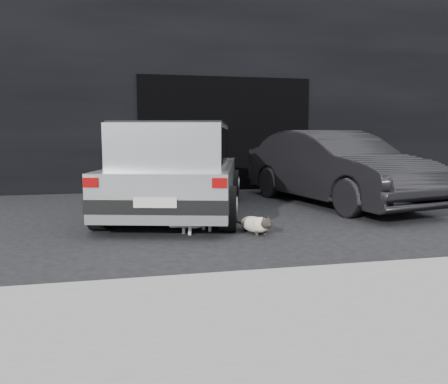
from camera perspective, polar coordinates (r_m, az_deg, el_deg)
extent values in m
plane|color=black|center=(6.21, -0.88, -4.36)|extent=(80.00, 80.00, 0.00)
cube|color=black|center=(12.23, -1.87, 13.16)|extent=(34.00, 4.00, 5.00)
cube|color=black|center=(10.20, 0.21, 7.57)|extent=(4.00, 0.10, 2.60)
cube|color=gray|center=(4.19, 20.28, -9.76)|extent=(18.00, 0.25, 0.12)
cube|color=silver|center=(7.23, -5.91, 1.22)|extent=(2.69, 4.25, 0.63)
cube|color=silver|center=(6.99, -6.21, 6.14)|extent=(2.16, 2.93, 0.63)
cube|color=black|center=(6.99, -6.21, 6.14)|extent=(2.14, 2.83, 0.50)
cube|color=black|center=(5.39, -8.81, -1.90)|extent=(1.76, 0.61, 0.18)
cube|color=black|center=(9.11, -4.17, 1.92)|extent=(1.76, 0.61, 0.18)
cube|color=silver|center=(5.30, -9.00, -1.41)|extent=(0.51, 0.15, 0.12)
cube|color=#8C0707|center=(5.48, -17.03, 1.20)|extent=(0.18, 0.08, 0.12)
cube|color=#8C0707|center=(5.17, -0.58, 1.18)|extent=(0.18, 0.08, 0.12)
cube|color=black|center=(6.99, -6.25, 8.83)|extent=(2.09, 2.67, 0.03)
cylinder|color=black|center=(6.08, -15.84, -2.00)|extent=(0.37, 0.64, 0.60)
cylinder|color=slate|center=(6.12, -16.92, -1.98)|extent=(0.10, 0.33, 0.33)
cylinder|color=black|center=(5.78, 0.52, -2.20)|extent=(0.37, 0.64, 0.60)
cylinder|color=slate|center=(5.78, 1.72, -2.21)|extent=(0.10, 0.33, 0.33)
cylinder|color=black|center=(8.73, -10.16, 0.93)|extent=(0.37, 0.64, 0.60)
cylinder|color=slate|center=(8.76, -10.94, 0.93)|extent=(0.10, 0.33, 0.33)
cylinder|color=black|center=(8.53, 1.15, 0.89)|extent=(0.37, 0.64, 0.60)
cylinder|color=slate|center=(8.52, 1.96, 0.89)|extent=(0.10, 0.33, 0.33)
imported|color=black|center=(8.29, 14.15, 3.12)|extent=(2.27, 4.35, 1.36)
ellipsoid|color=beige|center=(5.72, 4.00, -4.26)|extent=(0.41, 0.58, 0.20)
ellipsoid|color=beige|center=(5.61, 4.75, -4.25)|extent=(0.28, 0.28, 0.19)
ellipsoid|color=black|center=(5.49, 5.58, -4.13)|extent=(0.18, 0.17, 0.13)
sphere|color=black|center=(5.45, 5.94, -4.30)|extent=(0.06, 0.06, 0.06)
cone|color=black|center=(5.52, 5.81, -3.43)|extent=(0.06, 0.07, 0.07)
cone|color=black|center=(5.47, 5.17, -3.51)|extent=(0.06, 0.07, 0.07)
cylinder|color=black|center=(5.65, 5.42, -5.25)|extent=(0.04, 0.04, 0.07)
cylinder|color=black|center=(5.58, 4.33, -5.40)|extent=(0.04, 0.04, 0.07)
cylinder|color=black|center=(5.90, 3.67, -4.70)|extent=(0.04, 0.04, 0.07)
cylinder|color=black|center=(5.83, 2.60, -4.84)|extent=(0.04, 0.04, 0.07)
cylinder|color=black|center=(5.96, 2.45, -4.11)|extent=(0.21, 0.25, 0.09)
ellipsoid|color=silver|center=(5.75, -3.57, -3.55)|extent=(0.62, 0.50, 0.24)
ellipsoid|color=silver|center=(5.83, -2.48, -3.14)|extent=(0.32, 0.32, 0.20)
ellipsoid|color=white|center=(5.90, -1.37, -2.20)|extent=(0.19, 0.20, 0.14)
sphere|color=white|center=(5.94, -0.89, -2.21)|extent=(0.06, 0.06, 0.06)
cone|color=white|center=(5.91, -1.73, -1.55)|extent=(0.08, 0.07, 0.07)
cone|color=white|center=(5.85, -1.25, -1.64)|extent=(0.08, 0.07, 0.07)
cylinder|color=white|center=(5.92, -2.68, -4.28)|extent=(0.05, 0.05, 0.14)
cylinder|color=white|center=(5.81, -1.86, -4.49)|extent=(0.05, 0.05, 0.14)
cylinder|color=white|center=(5.73, -5.29, -4.68)|extent=(0.05, 0.05, 0.14)
cylinder|color=white|center=(5.62, -4.49, -4.91)|extent=(0.05, 0.05, 0.14)
cylinder|color=white|center=(5.59, -6.06, -4.44)|extent=(0.23, 0.25, 0.09)
ellipsoid|color=gray|center=(5.67, -4.24, -3.45)|extent=(0.25, 0.23, 0.10)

